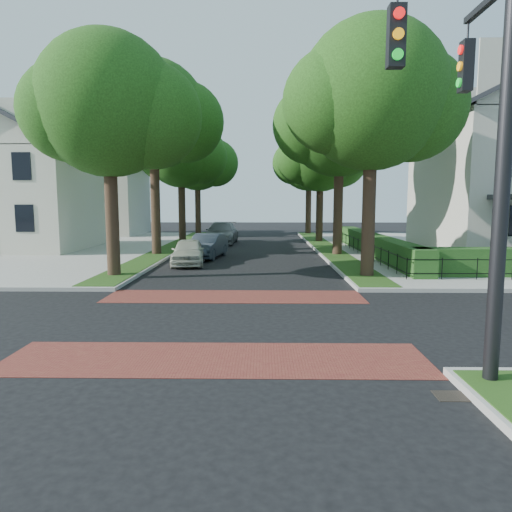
# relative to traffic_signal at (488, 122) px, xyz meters

# --- Properties ---
(ground) EXTENTS (120.00, 120.00, 0.00)m
(ground) POSITION_rel_traffic_signal_xyz_m (-4.89, 4.41, -4.71)
(ground) COLOR black
(ground) RESTS_ON ground
(crosswalk_far) EXTENTS (9.00, 2.20, 0.01)m
(crosswalk_far) POSITION_rel_traffic_signal_xyz_m (-4.89, 7.61, -4.70)
(crosswalk_far) COLOR maroon
(crosswalk_far) RESTS_ON ground
(crosswalk_near) EXTENTS (9.00, 2.20, 0.01)m
(crosswalk_near) POSITION_rel_traffic_signal_xyz_m (-4.89, 1.21, -4.70)
(crosswalk_near) COLOR maroon
(crosswalk_near) RESTS_ON ground
(storm_drain) EXTENTS (0.65, 0.45, 0.01)m
(storm_drain) POSITION_rel_traffic_signal_xyz_m (-0.59, -0.59, -4.70)
(storm_drain) COLOR black
(storm_drain) RESTS_ON ground
(grass_strip_ne) EXTENTS (1.60, 29.80, 0.02)m
(grass_strip_ne) POSITION_rel_traffic_signal_xyz_m (0.51, 23.51, -4.55)
(grass_strip_ne) COLOR #1C3F12
(grass_strip_ne) RESTS_ON sidewalk_ne
(grass_strip_nw) EXTENTS (1.60, 29.80, 0.02)m
(grass_strip_nw) POSITION_rel_traffic_signal_xyz_m (-10.29, 23.51, -4.55)
(grass_strip_nw) COLOR #1C3F12
(grass_strip_nw) RESTS_ON sidewalk_nw
(tree_right_near) EXTENTS (7.75, 6.67, 10.66)m
(tree_right_near) POSITION_rel_traffic_signal_xyz_m (0.72, 11.65, 2.92)
(tree_right_near) COLOR black
(tree_right_near) RESTS_ON sidewalk_ne
(tree_right_mid) EXTENTS (8.25, 7.09, 11.22)m
(tree_right_mid) POSITION_rel_traffic_signal_xyz_m (0.72, 19.66, 3.28)
(tree_right_mid) COLOR black
(tree_right_mid) RESTS_ON sidewalk_ne
(tree_right_far) EXTENTS (7.25, 6.23, 9.74)m
(tree_right_far) POSITION_rel_traffic_signal_xyz_m (0.71, 28.64, 2.20)
(tree_right_far) COLOR black
(tree_right_far) RESTS_ON sidewalk_ne
(tree_right_back) EXTENTS (7.50, 6.45, 10.20)m
(tree_right_back) POSITION_rel_traffic_signal_xyz_m (0.72, 37.64, 2.56)
(tree_right_back) COLOR black
(tree_right_back) RESTS_ON sidewalk_ne
(tree_left_near) EXTENTS (7.50, 6.45, 10.20)m
(tree_left_near) POSITION_rel_traffic_signal_xyz_m (-10.28, 11.64, 2.56)
(tree_left_near) COLOR black
(tree_left_near) RESTS_ON sidewalk_nw
(tree_left_mid) EXTENTS (8.00, 6.88, 11.48)m
(tree_left_mid) POSITION_rel_traffic_signal_xyz_m (-10.28, 19.66, 3.64)
(tree_left_mid) COLOR black
(tree_left_mid) RESTS_ON sidewalk_nw
(tree_left_far) EXTENTS (7.00, 6.02, 9.86)m
(tree_left_far) POSITION_rel_traffic_signal_xyz_m (-10.29, 28.63, 2.41)
(tree_left_far) COLOR black
(tree_left_far) RESTS_ON sidewalk_nw
(tree_left_back) EXTENTS (7.75, 6.66, 10.44)m
(tree_left_back) POSITION_rel_traffic_signal_xyz_m (-10.28, 37.65, 2.70)
(tree_left_back) COLOR black
(tree_left_back) RESTS_ON sidewalk_nw
(hedge_main_road) EXTENTS (1.00, 18.00, 1.20)m
(hedge_main_road) POSITION_rel_traffic_signal_xyz_m (2.81, 19.41, -3.96)
(hedge_main_road) COLOR #153B14
(hedge_main_road) RESTS_ON sidewalk_ne
(fence_main_road) EXTENTS (0.06, 18.00, 0.90)m
(fence_main_road) POSITION_rel_traffic_signal_xyz_m (2.01, 19.41, -4.11)
(fence_main_road) COLOR black
(fence_main_road) RESTS_ON sidewalk_ne
(house_left_near) EXTENTS (10.00, 9.00, 10.14)m
(house_left_near) POSITION_rel_traffic_signal_xyz_m (-20.38, 22.41, 0.33)
(house_left_near) COLOR beige
(house_left_near) RESTS_ON sidewalk_nw
(house_left_far) EXTENTS (10.00, 9.00, 10.14)m
(house_left_far) POSITION_rel_traffic_signal_xyz_m (-20.38, 36.41, 0.33)
(house_left_far) COLOR beige
(house_left_far) RESTS_ON sidewalk_nw
(traffic_signal) EXTENTS (2.17, 2.00, 8.00)m
(traffic_signal) POSITION_rel_traffic_signal_xyz_m (0.00, 0.00, 0.00)
(traffic_signal) COLOR black
(traffic_signal) RESTS_ON sidewalk_se
(parked_car_front) EXTENTS (2.00, 4.22, 1.39)m
(parked_car_front) POSITION_rel_traffic_signal_xyz_m (-7.82, 15.68, -4.01)
(parked_car_front) COLOR beige
(parked_car_front) RESTS_ON ground
(parked_car_middle) EXTENTS (2.18, 4.54, 1.43)m
(parked_car_middle) POSITION_rel_traffic_signal_xyz_m (-7.19, 18.54, -3.99)
(parked_car_middle) COLOR #212A32
(parked_car_middle) RESTS_ON ground
(parked_car_rear) EXTENTS (2.57, 5.82, 1.66)m
(parked_car_rear) POSITION_rel_traffic_signal_xyz_m (-7.19, 27.89, -3.88)
(parked_car_rear) COLOR slate
(parked_car_rear) RESTS_ON ground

